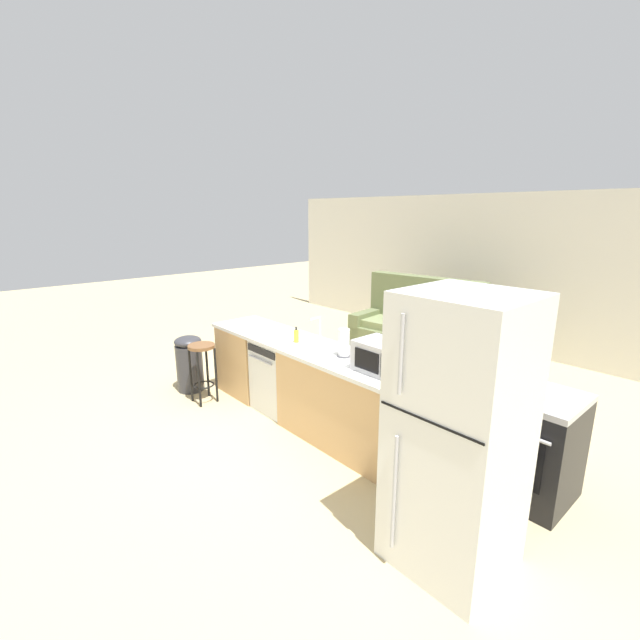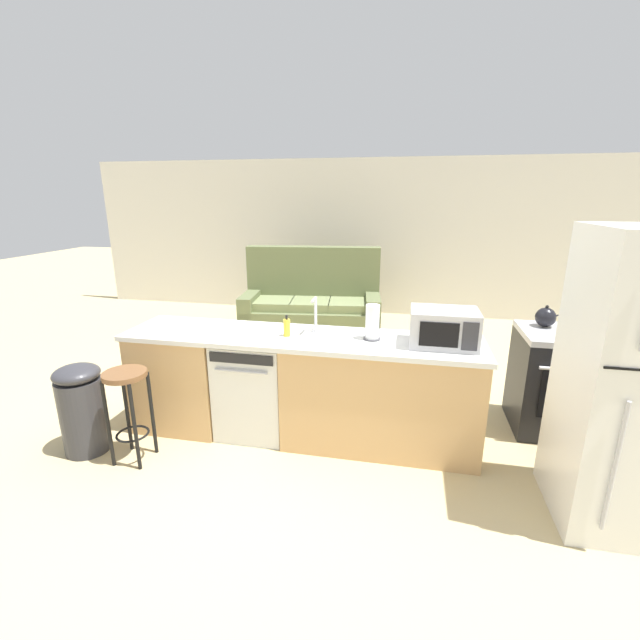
{
  "view_description": "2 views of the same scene",
  "coord_description": "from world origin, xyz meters",
  "px_view_note": "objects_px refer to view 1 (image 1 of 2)",
  "views": [
    {
      "loc": [
        3.59,
        -2.83,
        2.3
      ],
      "look_at": [
        0.04,
        0.33,
        1.09
      ],
      "focal_mm": 24.0,
      "sensor_mm": 36.0,
      "label": 1
    },
    {
      "loc": [
        0.98,
        -3.21,
        2.0
      ],
      "look_at": [
        0.22,
        0.48,
        0.9
      ],
      "focal_mm": 24.0,
      "sensor_mm": 36.0,
      "label": 2
    }
  ],
  "objects_px": {
    "microwave": "(384,357)",
    "trash_bin": "(189,363)",
    "dishwasher": "(283,375)",
    "paper_towel_roll": "(344,343)",
    "soap_bottle": "(296,336)",
    "couch": "(417,331)",
    "kettle": "(519,372)",
    "stove_range": "(525,442)",
    "bar_stool": "(202,361)",
    "refrigerator": "(458,435)"
  },
  "relations": [
    {
      "from": "microwave",
      "to": "trash_bin",
      "type": "distance_m",
      "value": 2.91
    },
    {
      "from": "dishwasher",
      "to": "paper_towel_roll",
      "type": "relative_size",
      "value": 2.98
    },
    {
      "from": "soap_bottle",
      "to": "couch",
      "type": "xyz_separation_m",
      "value": [
        -0.44,
        2.88,
        -0.58
      ]
    },
    {
      "from": "paper_towel_roll",
      "to": "kettle",
      "type": "relative_size",
      "value": 1.38
    },
    {
      "from": "stove_range",
      "to": "kettle",
      "type": "relative_size",
      "value": 4.39
    },
    {
      "from": "bar_stool",
      "to": "trash_bin",
      "type": "relative_size",
      "value": 1.0
    },
    {
      "from": "dishwasher",
      "to": "bar_stool",
      "type": "distance_m",
      "value": 1.01
    },
    {
      "from": "soap_bottle",
      "to": "bar_stool",
      "type": "relative_size",
      "value": 0.24
    },
    {
      "from": "paper_towel_roll",
      "to": "bar_stool",
      "type": "distance_m",
      "value": 1.96
    },
    {
      "from": "stove_range",
      "to": "couch",
      "type": "bearing_deg",
      "value": 139.93
    },
    {
      "from": "refrigerator",
      "to": "kettle",
      "type": "height_order",
      "value": "refrigerator"
    },
    {
      "from": "couch",
      "to": "paper_towel_roll",
      "type": "bearing_deg",
      "value": -68.23
    },
    {
      "from": "microwave",
      "to": "paper_towel_roll",
      "type": "bearing_deg",
      "value": 176.39
    },
    {
      "from": "soap_bottle",
      "to": "bar_stool",
      "type": "xyz_separation_m",
      "value": [
        -1.09,
        -0.6,
        -0.44
      ]
    },
    {
      "from": "refrigerator",
      "to": "paper_towel_roll",
      "type": "bearing_deg",
      "value": 160.17
    },
    {
      "from": "paper_towel_roll",
      "to": "refrigerator",
      "type": "bearing_deg",
      "value": -19.83
    },
    {
      "from": "dishwasher",
      "to": "trash_bin",
      "type": "distance_m",
      "value": 1.38
    },
    {
      "from": "dishwasher",
      "to": "bar_stool",
      "type": "relative_size",
      "value": 1.14
    },
    {
      "from": "bar_stool",
      "to": "paper_towel_roll",
      "type": "bearing_deg",
      "value": 20.37
    },
    {
      "from": "refrigerator",
      "to": "bar_stool",
      "type": "distance_m",
      "value": 3.41
    },
    {
      "from": "refrigerator",
      "to": "paper_towel_roll",
      "type": "relative_size",
      "value": 6.55
    },
    {
      "from": "dishwasher",
      "to": "refrigerator",
      "type": "distance_m",
      "value": 2.7
    },
    {
      "from": "couch",
      "to": "stove_range",
      "type": "bearing_deg",
      "value": -40.07
    },
    {
      "from": "microwave",
      "to": "trash_bin",
      "type": "relative_size",
      "value": 0.68
    },
    {
      "from": "couch",
      "to": "refrigerator",
      "type": "bearing_deg",
      "value": -51.15
    },
    {
      "from": "kettle",
      "to": "couch",
      "type": "bearing_deg",
      "value": 139.82
    },
    {
      "from": "soap_bottle",
      "to": "couch",
      "type": "relative_size",
      "value": 0.08
    },
    {
      "from": "stove_range",
      "to": "refrigerator",
      "type": "distance_m",
      "value": 1.2
    },
    {
      "from": "dishwasher",
      "to": "trash_bin",
      "type": "height_order",
      "value": "dishwasher"
    },
    {
      "from": "dishwasher",
      "to": "couch",
      "type": "bearing_deg",
      "value": 92.85
    },
    {
      "from": "trash_bin",
      "to": "couch",
      "type": "distance_m",
      "value": 3.62
    },
    {
      "from": "stove_range",
      "to": "trash_bin",
      "type": "distance_m",
      "value": 4.01
    },
    {
      "from": "soap_bottle",
      "to": "trash_bin",
      "type": "bearing_deg",
      "value": -159.78
    },
    {
      "from": "refrigerator",
      "to": "microwave",
      "type": "distance_m",
      "value": 1.21
    },
    {
      "from": "bar_stool",
      "to": "trash_bin",
      "type": "bearing_deg",
      "value": 175.68
    },
    {
      "from": "microwave",
      "to": "couch",
      "type": "height_order",
      "value": "couch"
    },
    {
      "from": "dishwasher",
      "to": "refrigerator",
      "type": "relative_size",
      "value": 0.45
    },
    {
      "from": "kettle",
      "to": "trash_bin",
      "type": "xyz_separation_m",
      "value": [
        -3.68,
        -1.27,
        -0.61
      ]
    },
    {
      "from": "dishwasher",
      "to": "bar_stool",
      "type": "height_order",
      "value": "dishwasher"
    },
    {
      "from": "stove_range",
      "to": "bar_stool",
      "type": "distance_m",
      "value": 3.59
    },
    {
      "from": "refrigerator",
      "to": "microwave",
      "type": "height_order",
      "value": "refrigerator"
    },
    {
      "from": "dishwasher",
      "to": "paper_towel_roll",
      "type": "height_order",
      "value": "paper_towel_roll"
    },
    {
      "from": "paper_towel_roll",
      "to": "bar_stool",
      "type": "relative_size",
      "value": 0.38
    },
    {
      "from": "dishwasher",
      "to": "couch",
      "type": "xyz_separation_m",
      "value": [
        -0.14,
        2.85,
        -0.03
      ]
    },
    {
      "from": "dishwasher",
      "to": "soap_bottle",
      "type": "bearing_deg",
      "value": -4.52
    },
    {
      "from": "dishwasher",
      "to": "microwave",
      "type": "distance_m",
      "value": 1.65
    },
    {
      "from": "refrigerator",
      "to": "soap_bottle",
      "type": "distance_m",
      "value": 2.36
    },
    {
      "from": "microwave",
      "to": "soap_bottle",
      "type": "xyz_separation_m",
      "value": [
        -1.23,
        -0.02,
        -0.07
      ]
    },
    {
      "from": "soap_bottle",
      "to": "trash_bin",
      "type": "relative_size",
      "value": 0.24
    },
    {
      "from": "paper_towel_roll",
      "to": "soap_bottle",
      "type": "xyz_separation_m",
      "value": [
        -0.69,
        -0.06,
        -0.07
      ]
    }
  ]
}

